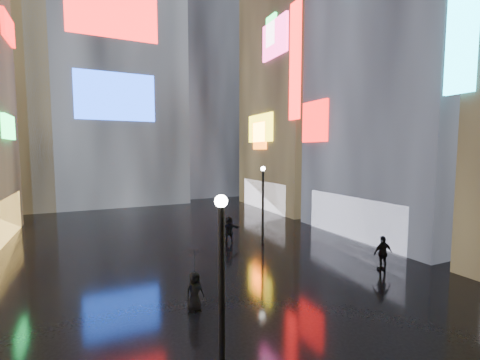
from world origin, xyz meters
TOP-DOWN VIEW (x-y plane):
  - ground at (0.00, 20.00)m, footprint 140.00×140.00m
  - building_right_mid at (15.98, 17.01)m, footprint 10.28×13.70m
  - building_right_far at (15.98, 30.00)m, footprint 10.28×12.00m
  - tower_main at (-3.00, 43.97)m, footprint 16.00×14.20m
  - tower_flank_right at (9.00, 46.00)m, footprint 12.00×12.00m
  - tower_flank_left at (-14.00, 42.00)m, footprint 10.00×10.00m
  - lamp_near at (-2.91, 6.72)m, footprint 0.30×0.30m
  - lamp_far at (4.70, 18.54)m, footprint 0.30×0.30m
  - pedestrian_3 at (8.06, 11.66)m, footprint 1.12×0.62m
  - pedestrian_4 at (-2.11, 11.63)m, footprint 0.85×0.66m
  - pedestrian_5 at (2.79, 19.83)m, footprint 1.70×0.74m
  - umbrella_2 at (-2.11, 11.63)m, footprint 1.16×1.18m

SIDE VIEW (x-z plane):
  - ground at x=0.00m, z-range 0.00..0.00m
  - pedestrian_4 at x=-2.11m, z-range 0.00..1.54m
  - pedestrian_5 at x=2.79m, z-range 0.00..1.77m
  - pedestrian_3 at x=8.06m, z-range 0.00..1.80m
  - umbrella_2 at x=-2.11m, z-range 1.54..2.47m
  - lamp_near at x=-2.91m, z-range 0.34..5.54m
  - lamp_far at x=4.70m, z-range 0.34..5.54m
  - tower_flank_left at x=-14.00m, z-range 0.00..26.00m
  - building_right_far at x=15.98m, z-range -0.02..27.98m
  - building_right_mid at x=15.98m, z-range -0.01..29.99m
  - tower_flank_right at x=9.00m, z-range 0.00..34.00m
  - tower_main at x=-3.00m, z-range 0.01..42.01m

